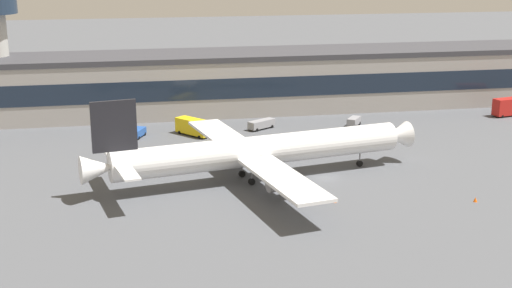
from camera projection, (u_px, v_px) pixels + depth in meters
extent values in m
plane|color=#4C4F54|center=(324.00, 178.00, 117.53)|extent=(600.00, 600.00, 0.00)
cube|color=#9E9993|center=(260.00, 83.00, 167.11)|extent=(166.96, 18.20, 12.77)
cube|color=#38383D|center=(260.00, 54.00, 165.25)|extent=(170.29, 18.57, 1.20)
cube|color=#192333|center=(268.00, 87.00, 158.29)|extent=(163.62, 0.16, 4.60)
cylinder|color=white|center=(261.00, 150.00, 115.71)|extent=(49.84, 14.25, 4.90)
cone|color=white|center=(397.00, 135.00, 125.24)|extent=(5.22, 5.41, 4.66)
cone|color=white|center=(98.00, 169.00, 106.09)|extent=(6.13, 5.35, 4.41)
cube|color=black|center=(114.00, 126.00, 105.37)|extent=(6.84, 1.79, 7.85)
cube|color=white|center=(112.00, 152.00, 111.87)|extent=(4.03, 9.12, 0.30)
cube|color=white|center=(127.00, 172.00, 102.23)|extent=(4.03, 9.12, 0.30)
cube|color=white|center=(222.00, 135.00, 127.32)|extent=(10.14, 23.15, 0.50)
cube|color=white|center=(283.00, 179.00, 102.91)|extent=(10.14, 23.15, 0.50)
cylinder|color=#99999E|center=(234.00, 148.00, 125.14)|extent=(4.48, 3.41, 2.70)
cylinder|color=#99999E|center=(280.00, 182.00, 106.74)|extent=(4.48, 3.41, 2.70)
cylinder|color=black|center=(360.00, 163.00, 123.73)|extent=(1.17, 0.70, 1.10)
cylinder|color=slate|center=(360.00, 155.00, 123.32)|extent=(0.24, 0.24, 2.53)
cylinder|color=black|center=(242.00, 174.00, 117.96)|extent=(1.17, 0.70, 1.10)
cylinder|color=slate|center=(242.00, 165.00, 117.55)|extent=(0.24, 0.24, 2.53)
cylinder|color=black|center=(252.00, 182.00, 114.02)|extent=(1.17, 0.70, 1.10)
cylinder|color=slate|center=(252.00, 173.00, 113.61)|extent=(0.24, 0.24, 2.53)
cube|color=gray|center=(261.00, 124.00, 149.61)|extent=(6.47, 5.12, 1.60)
cube|color=black|center=(256.00, 124.00, 148.35)|extent=(2.88, 2.75, 0.40)
cylinder|color=black|center=(257.00, 130.00, 147.70)|extent=(0.75, 0.63, 0.70)
cylinder|color=black|center=(251.00, 128.00, 148.96)|extent=(0.75, 0.63, 0.70)
cylinder|color=black|center=(272.00, 126.00, 150.68)|extent=(0.75, 0.63, 0.70)
cylinder|color=black|center=(266.00, 125.00, 151.94)|extent=(0.75, 0.63, 0.70)
cube|color=yellow|center=(194.00, 126.00, 144.42)|extent=(7.35, 8.36, 3.00)
cube|color=black|center=(186.00, 122.00, 145.73)|extent=(3.84, 3.90, 0.75)
cylinder|color=black|center=(180.00, 132.00, 145.77)|extent=(0.67, 0.74, 0.70)
cylinder|color=black|center=(189.00, 130.00, 147.60)|extent=(0.67, 0.74, 0.70)
cylinder|color=black|center=(200.00, 137.00, 142.04)|extent=(0.67, 0.74, 0.70)
cylinder|color=black|center=(208.00, 135.00, 143.87)|extent=(0.67, 0.74, 0.70)
cube|color=gray|center=(354.00, 121.00, 152.27)|extent=(4.13, 4.67, 1.50)
cube|color=black|center=(352.00, 121.00, 151.14)|extent=(2.32, 2.27, 0.38)
cylinder|color=black|center=(355.00, 126.00, 150.78)|extent=(0.66, 0.74, 0.70)
cylinder|color=black|center=(348.00, 125.00, 151.48)|extent=(0.66, 0.74, 0.70)
cylinder|color=black|center=(360.00, 123.00, 153.47)|extent=(0.66, 0.74, 0.70)
cylinder|color=black|center=(352.00, 122.00, 154.17)|extent=(0.66, 0.74, 0.70)
cube|color=red|center=(508.00, 106.00, 161.15)|extent=(7.58, 4.01, 3.80)
cylinder|color=black|center=(512.00, 112.00, 163.63)|extent=(0.75, 0.44, 0.70)
cylinder|color=black|center=(495.00, 114.00, 161.75)|extent=(0.75, 0.44, 0.70)
cylinder|color=black|center=(502.00, 117.00, 159.67)|extent=(0.75, 0.44, 0.70)
cube|color=#2651A5|center=(136.00, 132.00, 143.05)|extent=(4.33, 5.44, 1.40)
cube|color=black|center=(134.00, 132.00, 141.73)|extent=(2.87, 2.51, 0.35)
cylinder|color=black|center=(138.00, 138.00, 141.40)|extent=(0.56, 0.76, 0.70)
cylinder|color=black|center=(128.00, 137.00, 141.91)|extent=(0.56, 0.76, 0.70)
cylinder|color=black|center=(145.00, 134.00, 144.56)|extent=(0.56, 0.76, 0.70)
cylinder|color=black|center=(134.00, 133.00, 145.06)|extent=(0.56, 0.76, 0.70)
cone|color=#F2590C|center=(475.00, 200.00, 106.33)|extent=(0.59, 0.59, 0.74)
cone|color=#F2590C|center=(335.00, 200.00, 106.08)|extent=(0.52, 0.52, 0.65)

